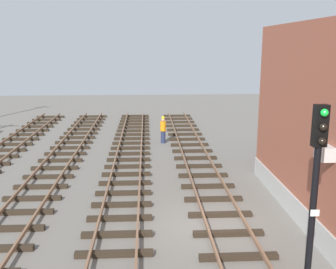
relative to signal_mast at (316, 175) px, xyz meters
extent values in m
plane|color=slate|center=(-2.16, 3.77, -3.22)|extent=(80.00, 80.00, 0.00)
cube|color=#2D2319|center=(-1.63, 1.39, -3.13)|extent=(2.50, 0.24, 0.18)
cube|color=#2D2319|center=(-1.63, 2.97, -3.13)|extent=(2.50, 0.24, 0.18)
cube|color=#2D2319|center=(-1.63, 4.56, -3.13)|extent=(2.50, 0.24, 0.18)
cube|color=#2D2319|center=(-1.63, 6.15, -3.13)|extent=(2.50, 0.24, 0.18)
cube|color=#2D2319|center=(-1.63, 7.74, -3.13)|extent=(2.50, 0.24, 0.18)
cube|color=#2D2319|center=(-1.63, 9.32, -3.13)|extent=(2.50, 0.24, 0.18)
cube|color=#2D2319|center=(-1.63, 10.91, -3.13)|extent=(2.50, 0.24, 0.18)
cube|color=#2D2319|center=(-1.63, 12.50, -3.13)|extent=(2.50, 0.24, 0.18)
cube|color=#2D2319|center=(-1.63, 14.08, -3.13)|extent=(2.50, 0.24, 0.18)
cube|color=#2D2319|center=(-1.63, 15.67, -3.13)|extent=(2.50, 0.24, 0.18)
cube|color=#2D2319|center=(-1.63, 17.26, -3.13)|extent=(2.50, 0.24, 0.18)
cube|color=#2D2319|center=(-1.63, 18.85, -3.13)|extent=(2.50, 0.24, 0.18)
cube|color=#2D2319|center=(-1.63, 20.43, -3.13)|extent=(2.50, 0.24, 0.18)
cube|color=#2D2319|center=(-1.63, 22.02, -3.13)|extent=(2.50, 0.24, 0.18)
cube|color=#2D2319|center=(-1.63, 23.61, -3.13)|extent=(2.50, 0.24, 0.18)
cube|color=#2D2319|center=(-1.63, 25.20, -3.13)|extent=(2.50, 0.24, 0.18)
cube|color=#2D2319|center=(-1.63, 26.78, -3.13)|extent=(2.50, 0.24, 0.18)
cube|color=brown|center=(-2.35, 3.77, -2.97)|extent=(0.08, 47.62, 0.14)
cube|color=brown|center=(-0.91, 3.77, -2.97)|extent=(0.08, 47.62, 0.14)
cube|color=#2D2319|center=(-5.55, 1.78, -3.13)|extent=(2.50, 0.24, 0.18)
cube|color=#2D2319|center=(-5.55, 3.11, -3.13)|extent=(2.50, 0.24, 0.18)
cube|color=#2D2319|center=(-5.55, 4.43, -3.13)|extent=(2.50, 0.24, 0.18)
cube|color=#2D2319|center=(-5.55, 5.75, -3.13)|extent=(2.50, 0.24, 0.18)
cube|color=#2D2319|center=(-5.55, 7.07, -3.13)|extent=(2.50, 0.24, 0.18)
cube|color=#2D2319|center=(-5.55, 8.40, -3.13)|extent=(2.50, 0.24, 0.18)
cube|color=#2D2319|center=(-5.55, 9.72, -3.13)|extent=(2.50, 0.24, 0.18)
cube|color=#2D2319|center=(-5.55, 11.04, -3.13)|extent=(2.50, 0.24, 0.18)
cube|color=#2D2319|center=(-5.55, 12.37, -3.13)|extent=(2.50, 0.24, 0.18)
cube|color=#2D2319|center=(-5.55, 13.69, -3.13)|extent=(2.50, 0.24, 0.18)
cube|color=#2D2319|center=(-5.55, 15.01, -3.13)|extent=(2.50, 0.24, 0.18)
cube|color=#2D2319|center=(-5.55, 16.33, -3.13)|extent=(2.50, 0.24, 0.18)
cube|color=#2D2319|center=(-5.55, 17.66, -3.13)|extent=(2.50, 0.24, 0.18)
cube|color=#2D2319|center=(-5.55, 18.98, -3.13)|extent=(2.50, 0.24, 0.18)
cube|color=#2D2319|center=(-5.55, 20.30, -3.13)|extent=(2.50, 0.24, 0.18)
cube|color=#2D2319|center=(-5.55, 21.62, -3.13)|extent=(2.50, 0.24, 0.18)
cube|color=#2D2319|center=(-5.55, 22.95, -3.13)|extent=(2.50, 0.24, 0.18)
cube|color=#2D2319|center=(-5.55, 24.27, -3.13)|extent=(2.50, 0.24, 0.18)
cube|color=#2D2319|center=(-5.55, 25.59, -3.13)|extent=(2.50, 0.24, 0.18)
cube|color=#2D2319|center=(-5.55, 26.92, -3.13)|extent=(2.50, 0.24, 0.18)
cube|color=brown|center=(-6.27, 3.77, -2.97)|extent=(0.08, 47.62, 0.14)
cube|color=brown|center=(-4.83, 3.77, -2.97)|extent=(0.08, 47.62, 0.14)
cube|color=#2D2319|center=(-9.47, 3.77, -3.13)|extent=(2.50, 0.24, 0.18)
cube|color=#2D2319|center=(-9.47, 5.21, -3.13)|extent=(2.50, 0.24, 0.18)
cube|color=#2D2319|center=(-9.47, 6.65, -3.13)|extent=(2.50, 0.24, 0.18)
cube|color=#2D2319|center=(-9.47, 8.10, -3.13)|extent=(2.50, 0.24, 0.18)
cube|color=#2D2319|center=(-9.47, 9.54, -3.13)|extent=(2.50, 0.24, 0.18)
cube|color=#2D2319|center=(-9.47, 10.98, -3.13)|extent=(2.50, 0.24, 0.18)
cube|color=#2D2319|center=(-9.47, 12.43, -3.13)|extent=(2.50, 0.24, 0.18)
cube|color=#2D2319|center=(-9.47, 13.87, -3.13)|extent=(2.50, 0.24, 0.18)
cube|color=#2D2319|center=(-9.47, 15.31, -3.13)|extent=(2.50, 0.24, 0.18)
cube|color=#2D2319|center=(-9.47, 16.75, -3.13)|extent=(2.50, 0.24, 0.18)
cube|color=#2D2319|center=(-9.47, 18.20, -3.13)|extent=(2.50, 0.24, 0.18)
cube|color=#2D2319|center=(-9.47, 19.64, -3.13)|extent=(2.50, 0.24, 0.18)
cube|color=#2D2319|center=(-9.47, 21.08, -3.13)|extent=(2.50, 0.24, 0.18)
cube|color=#2D2319|center=(-9.47, 22.53, -3.13)|extent=(2.50, 0.24, 0.18)
cube|color=#2D2319|center=(-9.47, 23.97, -3.13)|extent=(2.50, 0.24, 0.18)
cube|color=#2D2319|center=(-9.47, 25.41, -3.13)|extent=(2.50, 0.24, 0.18)
cube|color=#2D2319|center=(-9.47, 26.86, -3.13)|extent=(2.50, 0.24, 0.18)
cube|color=brown|center=(-8.75, 3.77, -2.97)|extent=(0.08, 47.62, 0.14)
cube|color=#2D2319|center=(-13.38, 14.93, -3.13)|extent=(2.50, 0.24, 0.18)
cube|color=#2D2319|center=(-13.38, 16.42, -3.13)|extent=(2.50, 0.24, 0.18)
cube|color=#2D2319|center=(-13.38, 17.90, -3.13)|extent=(2.50, 0.24, 0.18)
cube|color=#2D2319|center=(-13.38, 19.39, -3.13)|extent=(2.50, 0.24, 0.18)
cube|color=#2D2319|center=(-13.38, 20.88, -3.13)|extent=(2.50, 0.24, 0.18)
cube|color=#2D2319|center=(-13.38, 22.37, -3.13)|extent=(2.50, 0.24, 0.18)
cube|color=#2D2319|center=(-13.38, 23.86, -3.13)|extent=(2.50, 0.24, 0.18)
cube|color=#2D2319|center=(-13.38, 25.34, -3.13)|extent=(2.50, 0.24, 0.18)
cube|color=#2D2319|center=(-13.38, 26.83, -3.13)|extent=(2.50, 0.24, 0.18)
cylinder|color=black|center=(0.00, 0.02, -1.22)|extent=(0.18, 0.18, 4.00)
cube|color=black|center=(0.00, 0.02, 1.34)|extent=(0.36, 0.24, 1.10)
sphere|color=#19E53F|center=(0.00, -0.16, 1.70)|extent=(0.20, 0.20, 0.20)
sphere|color=black|center=(0.00, -0.16, 1.34)|extent=(0.20, 0.20, 0.20)
sphere|color=black|center=(0.00, -0.16, 0.97)|extent=(0.20, 0.20, 0.20)
cube|color=white|center=(0.00, -0.12, -1.02)|extent=(0.24, 0.03, 0.18)
cube|color=#B2B2AD|center=(1.17, 3.53, -2.77)|extent=(0.08, 12.37, 0.90)
cube|color=silver|center=(0.98, 1.68, 0.13)|extent=(0.44, 0.60, 0.44)
cylinder|color=#262D4C|center=(-3.35, 16.64, -2.79)|extent=(0.32, 0.32, 0.85)
cylinder|color=orange|center=(-3.35, 16.64, -2.04)|extent=(0.40, 0.40, 0.65)
sphere|color=tan|center=(-3.35, 16.64, -1.60)|extent=(0.24, 0.24, 0.24)
sphere|color=yellow|center=(-3.35, 16.64, -1.46)|extent=(0.22, 0.22, 0.22)
camera|label=1|loc=(-4.45, -9.68, 3.36)|focal=42.15mm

